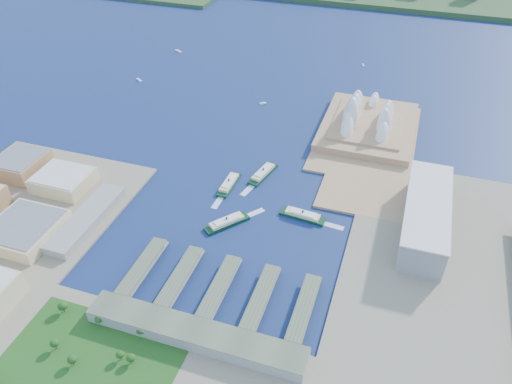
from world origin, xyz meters
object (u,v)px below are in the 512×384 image
(ferry_b, at_px, (263,172))
(ferry_c, at_px, (227,221))
(ferry_a, at_px, (229,182))
(ferry_d, at_px, (303,214))
(opera_house, at_px, (370,111))
(toaster_building, at_px, (426,216))

(ferry_b, height_order, ferry_c, ferry_b)
(ferry_a, height_order, ferry_d, ferry_d)
(ferry_b, distance_m, ferry_c, 105.56)
(opera_house, xyz_separation_m, ferry_b, (-110.83, -155.13, -26.84))
(toaster_building, distance_m, ferry_a, 235.04)
(toaster_building, height_order, ferry_b, toaster_building)
(toaster_building, height_order, ferry_d, toaster_building)
(opera_house, distance_m, ferry_a, 240.35)
(ferry_b, bearing_deg, ferry_c, -82.45)
(toaster_building, height_order, ferry_a, toaster_building)
(opera_house, distance_m, ferry_c, 287.98)
(toaster_building, xyz_separation_m, ferry_c, (-210.28, -60.27, -15.42))
(toaster_building, distance_m, ferry_b, 206.35)
(ferry_c, distance_m, ferry_d, 87.37)
(ferry_d, bearing_deg, opera_house, -5.13)
(opera_house, relative_size, ferry_a, 3.43)
(opera_house, xyz_separation_m, ferry_d, (-42.08, -221.29, -26.99))
(opera_house, height_order, ferry_d, opera_house)
(toaster_building, xyz_separation_m, ferry_b, (-200.83, 44.87, -15.34))
(toaster_building, xyz_separation_m, ferry_a, (-234.32, 9.72, -15.53))
(ferry_c, relative_size, ferry_d, 1.01)
(ferry_a, xyz_separation_m, ferry_d, (102.25, -31.01, 0.04))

